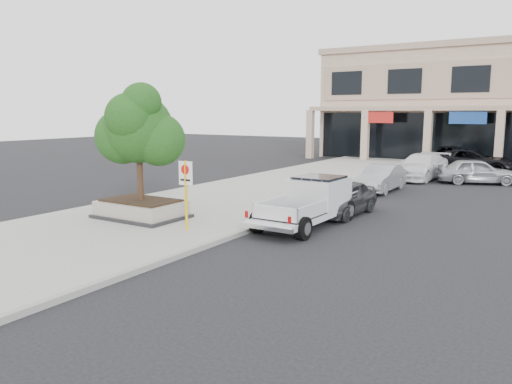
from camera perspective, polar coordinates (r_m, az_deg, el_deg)
ground at (r=15.04m, az=1.51°, el=-6.34°), size 120.00×120.00×0.00m
sidewalk at (r=22.87m, az=-2.61°, el=-0.79°), size 8.00×52.00×0.15m
curb at (r=20.89m, az=6.31°, el=-1.79°), size 0.20×52.00×0.15m
planter at (r=18.89m, az=-12.98°, el=-1.89°), size 3.20×2.20×0.68m
planter_tree at (r=18.58m, az=-12.67°, el=7.07°), size 2.90×2.55×4.00m
no_parking_sign at (r=16.37m, az=-8.02°, el=0.69°), size 0.55×0.09×2.30m
hedge at (r=21.05m, az=5.59°, el=-0.19°), size 1.10×0.99×0.93m
pickup_truck at (r=17.70m, az=5.75°, el=-1.22°), size 2.12×5.41×1.69m
curb_car_a at (r=19.87m, az=9.91°, el=-0.69°), size 1.73×3.98×1.34m
curb_car_b at (r=26.22m, az=14.08°, el=1.54°), size 1.49×4.11×1.35m
curb_car_c at (r=31.62m, az=18.34°, el=2.77°), size 2.74×5.49×1.53m
curb_car_d at (r=38.84m, az=21.07°, el=3.73°), size 2.62×5.57×1.54m
lot_car_a at (r=30.76m, az=23.93°, el=2.19°), size 4.53×3.14×1.43m
lot_car_d at (r=35.67m, az=23.54°, el=3.20°), size 5.87×2.88×1.60m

